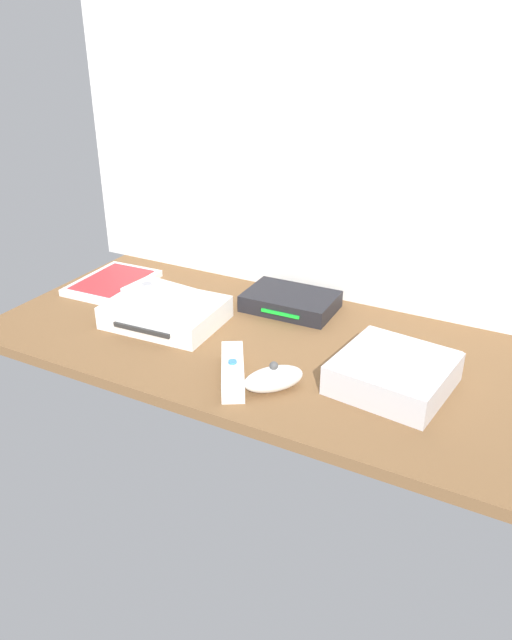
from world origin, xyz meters
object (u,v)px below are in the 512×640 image
Objects in this scene: remote_wand at (233,371)px; mini_computer at (393,373)px; network_router at (293,302)px; game_case at (113,283)px; game_console at (166,312)px; remote_nunchuk at (274,379)px; remote_classic_pad at (163,294)px.

mini_computer is at bearing -8.04° from remote_wand.
game_case is at bearing -170.71° from network_router.
network_router is at bearing 64.41° from remote_wand.
game_console is 23.10cm from game_case.
game_case is 1.87× the size of remote_nunchuk.
game_console is 1.12× the size of game_case.
remote_classic_pad reaches higher than remote_wand.
remote_classic_pad is at bearing 138.04° from game_console.
remote_nunchuk is 32.80cm from remote_classic_pad.
mini_computer is at bearing -5.39° from game_console.
remote_nunchuk reaches higher than remote_wand.
network_router is (-26.34, 18.75, -0.94)cm from mini_computer.
game_console is 1.45× the size of remote_classic_pad.
game_case is 47.69cm from remote_wand.
remote_nunchuk is (9.92, -28.46, 0.34)cm from network_router.
remote_classic_pad is at bearing 176.68° from mini_computer.
mini_computer is 67.52cm from game_case.
game_case is at bearing 123.13° from remote_wand.
remote_classic_pad is (-20.25, -16.05, 3.71)cm from network_router.
remote_classic_pad is at bearing 120.34° from remote_wand.
game_case is at bearing -162.31° from remote_nunchuk.
remote_classic_pad is (-1.11, 0.90, 3.21)cm from game_console.
mini_computer reaches higher than remote_wand.
remote_classic_pad is at bearing -143.07° from network_router.
remote_nunchuk reaches higher than network_router.
mini_computer reaches higher than remote_nunchuk.
remote_nunchuk is at bearing -72.24° from network_router.
game_case is 1.34× the size of remote_wand.
game_case is at bearing 162.62° from remote_classic_pad.
remote_wand is 7.38cm from remote_nunchuk.
network_router is at bearing 38.40° from game_console.
remote_classic_pad is (-22.81, 12.63, 3.90)cm from remote_wand.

